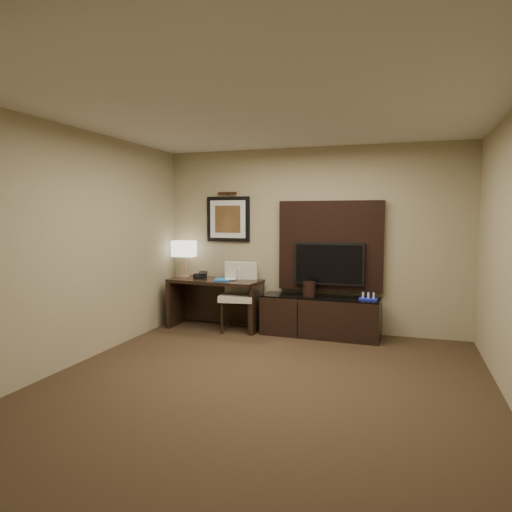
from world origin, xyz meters
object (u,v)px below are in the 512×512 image
at_px(credenza, 320,316).
at_px(desk_chair, 238,297).
at_px(water_bottle, 239,274).
at_px(tv, 329,264).
at_px(desk_phone, 200,276).
at_px(ice_bucket, 309,289).
at_px(desk, 215,304).
at_px(minibar_tray, 368,297).
at_px(table_lamp, 184,259).

xyz_separation_m(credenza, desk_chair, (-1.20, -0.08, 0.23)).
xyz_separation_m(desk_chair, water_bottle, (-0.05, 0.17, 0.31)).
distance_m(tv, desk_phone, 1.97).
relative_size(credenza, ice_bucket, 8.08).
distance_m(desk, tv, 1.82).
xyz_separation_m(water_bottle, minibar_tray, (1.91, -0.13, -0.21)).
distance_m(desk, ice_bucket, 1.47).
height_order(desk_chair, water_bottle, desk_chair).
bearing_deg(table_lamp, desk_chair, -11.74).
distance_m(desk, water_bottle, 0.58).
bearing_deg(desk, tv, 11.39).
distance_m(credenza, table_lamp, 2.31).
distance_m(tv, desk_chair, 1.41).
xyz_separation_m(desk, ice_bucket, (1.44, 0.01, 0.30)).
distance_m(table_lamp, desk_phone, 0.41).
bearing_deg(desk_phone, minibar_tray, -11.59).
bearing_deg(ice_bucket, water_bottle, 175.97).
xyz_separation_m(water_bottle, ice_bucket, (1.09, -0.08, -0.16)).
relative_size(credenza, tv, 1.66).
distance_m(credenza, ice_bucket, 0.42).
bearing_deg(table_lamp, water_bottle, -2.11).
height_order(desk, water_bottle, water_bottle).
distance_m(credenza, water_bottle, 1.36).
relative_size(credenza, table_lamp, 2.90).
xyz_separation_m(table_lamp, desk_phone, (0.32, -0.10, -0.24)).
xyz_separation_m(credenza, water_bottle, (-1.25, 0.08, 0.54)).
height_order(water_bottle, minibar_tray, water_bottle).
relative_size(tv, desk_chair, 0.96).
bearing_deg(water_bottle, credenza, -3.89).
xyz_separation_m(tv, water_bottle, (-1.33, -0.11, -0.19)).
relative_size(credenza, water_bottle, 9.88).
distance_m(desk_phone, minibar_tray, 2.53).
relative_size(water_bottle, minibar_tray, 0.69).
height_order(desk_chair, table_lamp, table_lamp).
relative_size(tv, ice_bucket, 4.88).
relative_size(tv, water_bottle, 5.97).
bearing_deg(credenza, water_bottle, 178.08).
xyz_separation_m(desk_chair, desk_phone, (-0.66, 0.10, 0.27)).
distance_m(tv, minibar_tray, 0.74).
bearing_deg(tv, minibar_tray, -21.93).
relative_size(desk, water_bottle, 8.29).
relative_size(desk_phone, water_bottle, 1.09).
bearing_deg(desk_phone, desk, -14.47).
bearing_deg(desk_phone, desk_chair, -19.16).
relative_size(desk, desk_chair, 1.34).
xyz_separation_m(tv, desk_phone, (-1.94, -0.17, -0.23)).
bearing_deg(desk_chair, desk, 160.07).
relative_size(desk, desk_phone, 7.61).
bearing_deg(ice_bucket, desk, -179.67).
relative_size(tv, desk_phone, 5.47).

